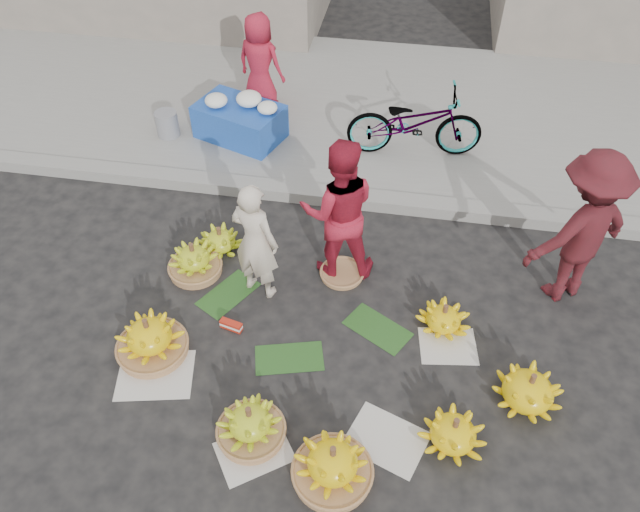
% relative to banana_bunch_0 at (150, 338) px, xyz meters
% --- Properties ---
extents(ground, '(80.00, 80.00, 0.00)m').
position_rel_banana_bunch_0_xyz_m(ground, '(1.42, 0.33, -0.20)').
color(ground, black).
rests_on(ground, ground).
extents(curb, '(40.00, 0.25, 0.15)m').
position_rel_banana_bunch_0_xyz_m(curb, '(1.42, 2.53, -0.12)').
color(curb, gray).
rests_on(curb, ground).
extents(sidewalk, '(40.00, 4.00, 0.12)m').
position_rel_banana_bunch_0_xyz_m(sidewalk, '(1.42, 4.63, -0.14)').
color(sidewalk, gray).
rests_on(sidewalk, ground).
extents(newspaper_scatter, '(3.20, 1.80, 0.00)m').
position_rel_banana_bunch_0_xyz_m(newspaper_scatter, '(1.42, -0.47, -0.20)').
color(newspaper_scatter, silver).
rests_on(newspaper_scatter, ground).
extents(banana_leaves, '(2.00, 1.00, 0.00)m').
position_rel_banana_bunch_0_xyz_m(banana_leaves, '(1.32, 0.53, -0.20)').
color(banana_leaves, '#1C4617').
rests_on(banana_leaves, ground).
extents(banana_bunch_0, '(0.69, 0.69, 0.46)m').
position_rel_banana_bunch_0_xyz_m(banana_bunch_0, '(0.00, 0.00, 0.00)').
color(banana_bunch_0, '#95653E').
rests_on(banana_bunch_0, ground).
extents(banana_bunch_1, '(0.59, 0.59, 0.41)m').
position_rel_banana_bunch_0_xyz_m(banana_bunch_1, '(1.16, -0.72, -0.03)').
color(banana_bunch_1, '#95653E').
rests_on(banana_bunch_1, ground).
extents(banana_bunch_2, '(0.66, 0.66, 0.45)m').
position_rel_banana_bunch_0_xyz_m(banana_bunch_2, '(1.90, -0.97, -0.01)').
color(banana_bunch_2, '#95653E').
rests_on(banana_bunch_2, ground).
extents(banana_bunch_3, '(0.64, 0.64, 0.35)m').
position_rel_banana_bunch_0_xyz_m(banana_bunch_3, '(2.86, -0.49, -0.05)').
color(banana_bunch_3, yellow).
rests_on(banana_bunch_3, ground).
extents(banana_bunch_4, '(0.82, 0.82, 0.39)m').
position_rel_banana_bunch_0_xyz_m(banana_bunch_4, '(3.51, 0.03, -0.03)').
color(banana_bunch_4, yellow).
rests_on(banana_bunch_4, ground).
extents(banana_bunch_5, '(0.63, 0.63, 0.31)m').
position_rel_banana_bunch_0_xyz_m(banana_bunch_5, '(2.75, 0.77, -0.07)').
color(banana_bunch_5, yellow).
rests_on(banana_bunch_5, ground).
extents(banana_bunch_6, '(0.59, 0.59, 0.40)m').
position_rel_banana_bunch_0_xyz_m(banana_bunch_6, '(0.08, 1.10, -0.03)').
color(banana_bunch_6, '#95653E').
rests_on(banana_bunch_6, ground).
extents(banana_bunch_7, '(0.62, 0.62, 0.31)m').
position_rel_banana_bunch_0_xyz_m(banana_bunch_7, '(0.25, 1.49, -0.07)').
color(banana_bunch_7, '#98B71A').
rests_on(banana_bunch_7, ground).
extents(basket_spare, '(0.55, 0.55, 0.05)m').
position_rel_banana_bunch_0_xyz_m(basket_spare, '(1.66, 1.30, -0.17)').
color(basket_spare, '#95653E').
rests_on(basket_spare, ground).
extents(incense_stack, '(0.24, 0.12, 0.09)m').
position_rel_banana_bunch_0_xyz_m(incense_stack, '(0.67, 0.39, -0.15)').
color(incense_stack, red).
rests_on(incense_stack, ground).
extents(vendor_cream, '(0.58, 0.48, 1.38)m').
position_rel_banana_bunch_0_xyz_m(vendor_cream, '(0.83, 0.96, 0.49)').
color(vendor_cream, beige).
rests_on(vendor_cream, ground).
extents(vendor_red, '(0.90, 0.76, 1.64)m').
position_rel_banana_bunch_0_xyz_m(vendor_red, '(1.59, 1.41, 0.62)').
color(vendor_red, red).
rests_on(vendor_red, ground).
extents(man_striped, '(1.29, 1.14, 1.73)m').
position_rel_banana_bunch_0_xyz_m(man_striped, '(3.95, 1.47, 0.67)').
color(man_striped, maroon).
rests_on(man_striped, ground).
extents(flower_table, '(1.27, 1.02, 0.64)m').
position_rel_banana_bunch_0_xyz_m(flower_table, '(-0.03, 3.53, 0.18)').
color(flower_table, '#1944A6').
rests_on(flower_table, sidewalk).
extents(grey_bucket, '(0.30, 0.30, 0.34)m').
position_rel_banana_bunch_0_xyz_m(grey_bucket, '(-1.02, 3.41, 0.09)').
color(grey_bucket, gray).
rests_on(grey_bucket, sidewalk).
extents(flower_vendor, '(0.76, 0.60, 1.37)m').
position_rel_banana_bunch_0_xyz_m(flower_vendor, '(0.08, 4.30, 0.60)').
color(flower_vendor, red).
rests_on(flower_vendor, sidewalk).
extents(bicycle, '(0.81, 1.78, 0.90)m').
position_rel_banana_bunch_0_xyz_m(bicycle, '(2.25, 3.55, 0.37)').
color(bicycle, gray).
rests_on(bicycle, sidewalk).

